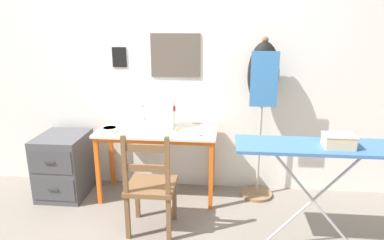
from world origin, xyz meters
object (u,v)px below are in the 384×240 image
dress_form (263,85)px  storage_box (339,141)px  thread_spool_near_machine (177,130)px  ironing_board (318,151)px  fabric_bowl (110,129)px  sewing_machine (159,113)px  scissors (202,135)px  filing_cabinet (64,165)px  wooden_chair (150,186)px

dress_form → storage_box: (0.46, -0.87, -0.23)m
thread_spool_near_machine → ironing_board: (1.14, -0.70, 0.10)m
fabric_bowl → thread_spool_near_machine: bearing=5.3°
sewing_machine → scissors: size_ratio=2.69×
sewing_machine → fabric_bowl: bearing=-159.3°
sewing_machine → filing_cabinet: bearing=-172.4°
fabric_bowl → filing_cabinet: fabric_bowl is taller
thread_spool_near_machine → dress_form: bearing=9.0°
wooden_chair → filing_cabinet: size_ratio=1.41×
wooden_chair → storage_box: storage_box is taller
ironing_board → dress_form: bearing=112.3°
ironing_board → sewing_machine: bearing=148.7°
scissors → thread_spool_near_machine: size_ratio=3.51×
sewing_machine → dress_form: dress_form is taller
scissors → ironing_board: size_ratio=0.11×
fabric_bowl → thread_spool_near_machine: size_ratio=4.22×
scissors → dress_form: dress_form is taller
scissors → wooden_chair: bearing=-128.4°
filing_cabinet → ironing_board: 2.46m
wooden_chair → dress_form: dress_form is taller
fabric_bowl → wooden_chair: size_ratio=0.17×
fabric_bowl → wooden_chair: (0.50, -0.52, -0.32)m
filing_cabinet → dress_form: 2.15m
thread_spool_near_machine → ironing_board: 1.34m
sewing_machine → ironing_board: size_ratio=0.29×
scissors → filing_cabinet: (-1.42, 0.06, -0.39)m
filing_cabinet → fabric_bowl: bearing=-4.6°
filing_cabinet → ironing_board: (2.31, -0.68, 0.51)m
sewing_machine → dress_form: (0.99, 0.01, 0.29)m
dress_form → fabric_bowl: bearing=-172.7°
thread_spool_near_machine → scissors: bearing=-16.7°
scissors → storage_box: 1.23m
sewing_machine → thread_spool_near_machine: 0.26m
thread_spool_near_machine → dress_form: dress_form is taller
wooden_chair → filing_cabinet: 1.17m
sewing_machine → storage_box: size_ratio=1.62×
sewing_machine → fabric_bowl: sewing_machine is taller
dress_form → scissors: bearing=-159.8°
fabric_bowl → thread_spool_near_machine: 0.65m
thread_spool_near_machine → storage_box: storage_box is taller
filing_cabinet → storage_box: 2.60m
filing_cabinet → ironing_board: size_ratio=0.53×
sewing_machine → ironing_board: 1.56m
scissors → ironing_board: ironing_board is taller
dress_form → ironing_board: 0.95m
thread_spool_near_machine → dress_form: (0.80, 0.13, 0.43)m
sewing_machine → fabric_bowl: (-0.46, -0.17, -0.13)m
ironing_board → storage_box: size_ratio=5.56×
thread_spool_near_machine → wooden_chair: bearing=-104.2°
filing_cabinet → storage_box: size_ratio=2.96×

